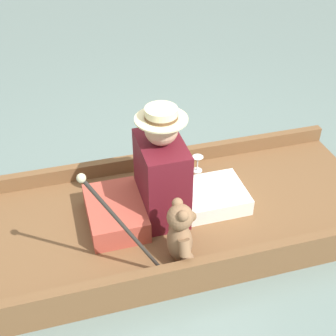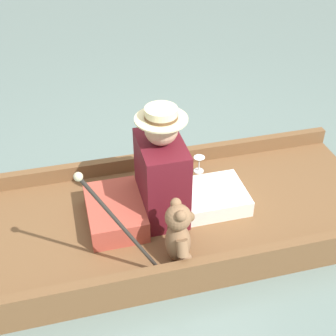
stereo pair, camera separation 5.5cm
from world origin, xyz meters
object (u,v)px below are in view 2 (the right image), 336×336
Objects in this scene: teddy_bear at (179,234)px; walking_cane at (116,220)px; seated_person at (173,177)px; wine_glass at (199,161)px.

walking_cane is (0.08, -0.34, 0.26)m from teddy_bear.
seated_person is 1.89× the size of teddy_bear.
teddy_bear is 0.52× the size of walking_cane.
teddy_bear is at bearing 103.03° from walking_cane.
walking_cane is (0.84, -0.71, 0.35)m from wine_glass.
walking_cane is at bearing -76.97° from teddy_bear.
wine_glass is 0.16× the size of walking_cane.
walking_cane reaches higher than wine_glass.
seated_person reaches higher than wine_glass.
walking_cane is (0.48, -0.42, 0.17)m from seated_person.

